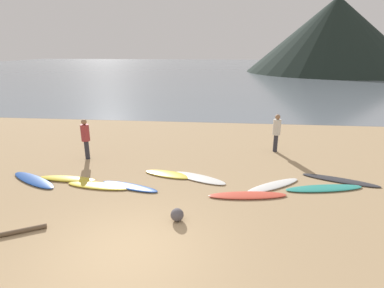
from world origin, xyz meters
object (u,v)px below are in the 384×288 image
at_px(surfboard_5, 199,178).
at_px(surfboard_6, 248,195).
at_px(surfboard_2, 99,186).
at_px(beach_rock_near, 177,215).
at_px(surfboard_9, 340,180).
at_px(surfboard_1, 67,179).
at_px(surfboard_4, 169,174).
at_px(person_1, 85,136).
at_px(driftwood_log, 6,234).
at_px(surfboard_8, 324,188).
at_px(surfboard_0, 33,180).
at_px(surfboard_7, 273,185).
at_px(person_0, 277,130).
at_px(surfboard_3, 130,186).

relative_size(surfboard_5, surfboard_6, 0.84).
height_order(surfboard_2, beach_rock_near, beach_rock_near).
height_order(surfboard_5, surfboard_9, surfboard_5).
bearing_deg(surfboard_5, surfboard_1, -148.59).
relative_size(surfboard_1, surfboard_4, 1.11).
xyz_separation_m(person_1, beach_rock_near, (4.52, -4.45, -0.84)).
bearing_deg(surfboard_1, driftwood_log, -85.83).
distance_m(surfboard_5, surfboard_8, 4.27).
height_order(surfboard_0, surfboard_6, surfboard_0).
bearing_deg(surfboard_7, driftwood_log, 171.83).
distance_m(surfboard_1, surfboard_7, 7.29).
relative_size(surfboard_5, person_0, 1.22).
distance_m(surfboard_6, beach_rock_near, 2.62).
xyz_separation_m(surfboard_2, surfboard_5, (3.37, 0.99, -0.00)).
bearing_deg(surfboard_0, surfboard_2, 24.57).
distance_m(surfboard_2, person_0, 7.96).
relative_size(surfboard_2, surfboard_6, 0.91).
bearing_deg(person_0, driftwood_log, 85.53).
distance_m(surfboard_1, surfboard_3, 2.44).
bearing_deg(person_0, surfboard_4, 78.07).
distance_m(surfboard_6, surfboard_8, 2.71).
distance_m(surfboard_0, surfboard_8, 10.12).
bearing_deg(surfboard_4, surfboard_7, 5.38).
relative_size(surfboard_1, surfboard_2, 0.93).
relative_size(surfboard_2, surfboard_8, 0.85).
xyz_separation_m(surfboard_2, beach_rock_near, (2.99, -1.85, 0.14)).
height_order(surfboard_4, surfboard_7, surfboard_4).
height_order(surfboard_3, surfboard_4, same).
xyz_separation_m(person_0, driftwood_log, (-7.78, -7.37, -0.96)).
distance_m(surfboard_9, beach_rock_near, 6.26).
relative_size(surfboard_0, surfboard_3, 1.10).
xyz_separation_m(surfboard_1, surfboard_9, (9.73, 0.90, -0.02)).
relative_size(surfboard_4, surfboard_8, 0.71).
relative_size(surfboard_0, beach_rock_near, 6.56).
relative_size(surfboard_7, driftwood_log, 1.22).
height_order(surfboard_3, driftwood_log, driftwood_log).
bearing_deg(driftwood_log, beach_rock_near, 15.24).
bearing_deg(surfboard_3, person_0, 54.33).
bearing_deg(surfboard_1, person_0, 28.53).
relative_size(surfboard_0, surfboard_7, 1.05).
height_order(person_1, driftwood_log, person_1).
relative_size(surfboard_6, beach_rock_near, 6.95).
relative_size(surfboard_3, surfboard_9, 0.84).
height_order(surfboard_7, beach_rock_near, beach_rock_near).
xyz_separation_m(surfboard_0, surfboard_7, (8.44, 0.41, -0.01)).
xyz_separation_m(surfboard_0, surfboard_9, (10.88, 1.11, -0.01)).
height_order(surfboard_2, surfboard_5, surfboard_2).
height_order(surfboard_2, surfboard_8, surfboard_2).
relative_size(surfboard_7, surfboard_9, 0.88).
bearing_deg(driftwood_log, person_0, 43.43).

